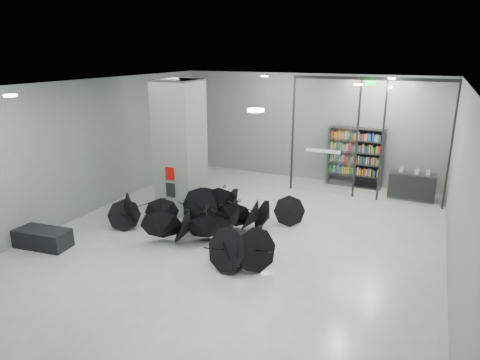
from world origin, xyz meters
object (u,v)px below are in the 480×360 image
at_px(bench, 42,238).
at_px(umbrella_cluster, 211,225).
at_px(column, 180,148).
at_px(bookshelf, 355,157).
at_px(shop_counter, 412,186).

bearing_deg(bench, umbrella_cluster, 27.18).
relative_size(column, umbrella_cluster, 0.73).
height_order(column, bench, column).
distance_m(bench, umbrella_cluster, 4.31).
relative_size(bookshelf, umbrella_cluster, 0.39).
bearing_deg(bench, shop_counter, 36.73).
relative_size(bookshelf, shop_counter, 1.47).
height_order(bench, shop_counter, shop_counter).
xyz_separation_m(column, bookshelf, (4.41, 4.75, -0.92)).
distance_m(bookshelf, umbrella_cluster, 6.68).
height_order(column, shop_counter, column).
bearing_deg(column, bench, -116.79).
relative_size(shop_counter, umbrella_cluster, 0.27).
xyz_separation_m(column, umbrella_cluster, (1.71, -1.31, -1.69)).
bearing_deg(column, shop_counter, 32.61).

